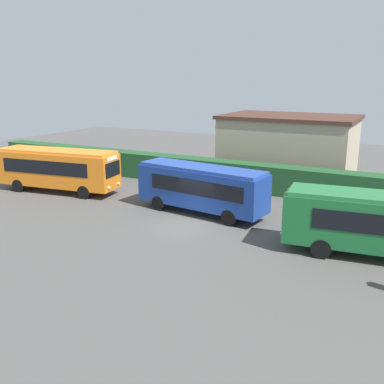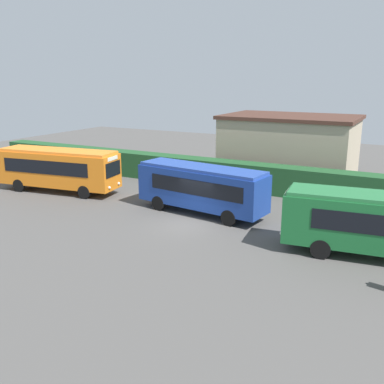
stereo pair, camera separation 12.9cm
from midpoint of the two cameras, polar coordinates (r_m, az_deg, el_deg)
ground_plane at (r=26.70m, az=-0.42°, el=-4.24°), size 80.67×80.67×0.00m
bus_orange at (r=35.34m, az=-17.05°, el=3.08°), size 10.00×3.85×3.34m
bus_blue at (r=28.27m, az=1.36°, el=0.71°), size 9.18×3.46×3.17m
person_left at (r=38.71m, az=-15.25°, el=2.69°), size 0.53×0.50×1.76m
hedge_row at (r=34.76m, az=7.14°, el=2.05°), size 52.33×1.74×2.19m
depot_building at (r=39.12m, az=12.77°, el=5.77°), size 11.27×7.54×5.58m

